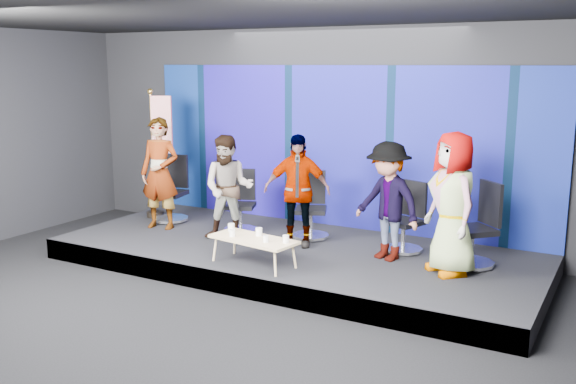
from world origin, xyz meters
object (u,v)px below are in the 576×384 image
(panelist_c, at_px, (297,190))
(mug_a, at_px, (231,227))
(mug_b, at_px, (232,233))
(chair_c, at_px, (311,216))
(panelist_b, at_px, (229,188))
(chair_a, at_px, (171,199))
(panelist_e, at_px, (453,203))
(panelist_a, at_px, (160,173))
(chair_b, at_px, (241,211))
(chair_e, at_px, (476,239))
(mug_d, at_px, (266,239))
(mug_e, at_px, (286,239))
(chair_d, at_px, (406,229))
(coffee_table, at_px, (254,240))
(panelist_d, at_px, (388,201))
(flag_stand, at_px, (159,150))
(mug_c, at_px, (259,232))

(panelist_c, height_order, mug_a, panelist_c)
(mug_b, bearing_deg, chair_c, 79.03)
(chair_c, bearing_deg, panelist_b, -168.48)
(chair_a, relative_size, panelist_e, 0.61)
(panelist_a, xyz_separation_m, panelist_e, (4.71, 0.00, 0.01))
(chair_b, bearing_deg, panelist_b, -100.00)
(chair_b, height_order, chair_c, chair_c)
(chair_e, distance_m, mug_d, 2.76)
(chair_a, height_order, mug_e, chair_a)
(panelist_c, xyz_separation_m, chair_d, (1.50, 0.49, -0.49))
(panelist_b, relative_size, coffee_table, 1.27)
(panelist_d, bearing_deg, panelist_e, 9.90)
(chair_b, relative_size, chair_c, 0.97)
(chair_b, height_order, flag_stand, flag_stand)
(chair_a, xyz_separation_m, mug_d, (2.78, -1.50, 0.05))
(mug_c, relative_size, mug_e, 1.09)
(mug_a, bearing_deg, flag_stand, 150.51)
(panelist_b, xyz_separation_m, chair_d, (2.55, 0.70, -0.47))
(panelist_d, height_order, mug_d, panelist_d)
(mug_d, bearing_deg, chair_e, 32.58)
(mug_b, bearing_deg, panelist_d, 34.00)
(panelist_b, height_order, chair_c, panelist_b)
(chair_d, relative_size, panelist_e, 0.55)
(chair_a, height_order, chair_d, chair_a)
(panelist_a, relative_size, chair_b, 1.83)
(panelist_c, height_order, mug_c, panelist_c)
(chair_d, height_order, chair_e, chair_e)
(panelist_a, bearing_deg, mug_c, -30.04)
(chair_d, bearing_deg, chair_c, -160.02)
(mug_b, xyz_separation_m, mug_d, (0.53, -0.03, -0.00))
(panelist_e, bearing_deg, mug_c, -117.59)
(panelist_d, bearing_deg, mug_c, -126.08)
(mug_d, bearing_deg, chair_d, 52.26)
(panelist_c, distance_m, flag_stand, 2.94)
(panelist_c, bearing_deg, panelist_d, -23.27)
(panelist_c, distance_m, mug_c, 1.05)
(mug_b, bearing_deg, mug_c, 36.04)
(chair_b, relative_size, coffee_table, 0.78)
(mug_a, bearing_deg, chair_b, 117.75)
(panelist_c, distance_m, coffee_table, 1.21)
(mug_a, bearing_deg, chair_d, 35.78)
(chair_c, relative_size, mug_e, 10.41)
(panelist_a, relative_size, panelist_d, 1.11)
(chair_b, bearing_deg, chair_a, 156.73)
(panelist_e, height_order, coffee_table, panelist_e)
(panelist_a, height_order, coffee_table, panelist_a)
(mug_c, bearing_deg, chair_c, 88.57)
(chair_d, relative_size, coffee_table, 0.80)
(coffee_table, bearing_deg, mug_e, 1.37)
(chair_a, distance_m, mug_c, 2.83)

